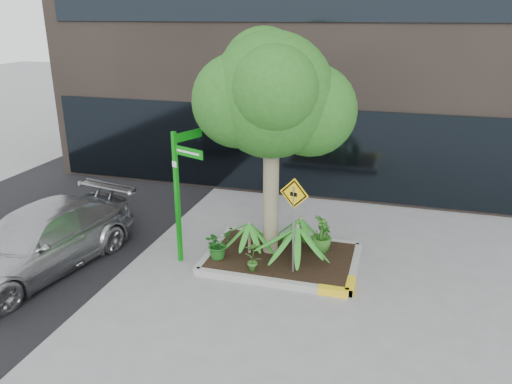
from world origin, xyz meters
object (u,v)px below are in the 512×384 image
(tree, at_px, (272,96))
(parked_car, at_px, (37,241))
(street_sign_post, at_px, (180,183))
(cattle_sign, at_px, (294,210))

(tree, height_order, parked_car, tree)
(street_sign_post, bearing_deg, parked_car, -133.32)
(tree, bearing_deg, parked_car, -156.23)
(tree, distance_m, parked_car, 5.81)
(street_sign_post, bearing_deg, tree, 44.98)
(parked_car, xyz_separation_m, cattle_sign, (5.27, 1.13, 0.87))
(parked_car, distance_m, cattle_sign, 5.46)
(parked_car, distance_m, street_sign_post, 3.26)
(tree, relative_size, street_sign_post, 1.69)
(street_sign_post, xyz_separation_m, cattle_sign, (2.49, -0.13, -0.28))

